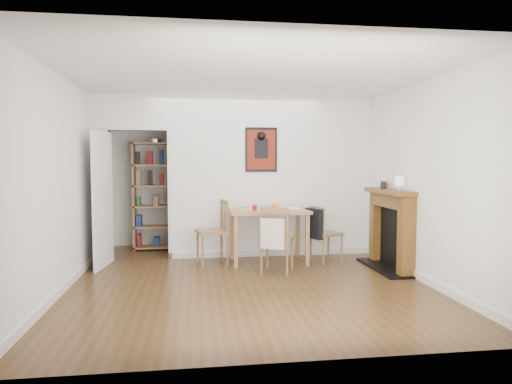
{
  "coord_description": "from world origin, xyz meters",
  "views": [
    {
      "loc": [
        -0.68,
        -6.0,
        1.58
      ],
      "look_at": [
        0.22,
        0.6,
        1.12
      ],
      "focal_mm": 32.0,
      "sensor_mm": 36.0,
      "label": 1
    }
  ],
  "objects": [
    {
      "name": "fireplace",
      "position": [
        2.16,
        0.25,
        0.62
      ],
      "size": [
        0.45,
        1.25,
        1.16
      ],
      "color": "brown",
      "rests_on": "ground"
    },
    {
      "name": "chair_front",
      "position": [
        0.47,
        0.27,
        0.48
      ],
      "size": [
        0.61,
        0.64,
        0.94
      ],
      "color": "olive",
      "rests_on": "ground"
    },
    {
      "name": "notebook",
      "position": [
        0.84,
        1.0,
        0.83
      ],
      "size": [
        0.28,
        0.21,
        0.01
      ],
      "primitive_type": "cube",
      "rotation": [
        0.0,
        0.0,
        -0.02
      ],
      "color": "white",
      "rests_on": "dining_table"
    },
    {
      "name": "ceramic_jar_b",
      "position": [
        2.18,
        0.59,
        1.21
      ],
      "size": [
        0.08,
        0.08,
        0.1
      ],
      "primitive_type": "cylinder",
      "color": "black",
      "rests_on": "fireplace"
    },
    {
      "name": "room_shell",
      "position": [
        0.1,
        1.34,
        1.3
      ],
      "size": [
        5.2,
        5.2,
        5.2
      ],
      "color": "white",
      "rests_on": "ground"
    },
    {
      "name": "ground",
      "position": [
        0.0,
        0.0,
        0.0
      ],
      "size": [
        5.2,
        5.2,
        0.0
      ],
      "primitive_type": "plane",
      "color": "#503219",
      "rests_on": "ground"
    },
    {
      "name": "chair_left",
      "position": [
        -0.42,
        0.87,
        0.49
      ],
      "size": [
        0.57,
        0.57,
        0.98
      ],
      "color": "olive",
      "rests_on": "ground"
    },
    {
      "name": "bookshelf",
      "position": [
        -1.35,
        2.21,
        0.95
      ],
      "size": [
        0.81,
        0.32,
        1.92
      ],
      "color": "#A37A4C",
      "rests_on": "ground"
    },
    {
      "name": "orange_fruit",
      "position": [
        0.57,
        1.04,
        0.87
      ],
      "size": [
        0.09,
        0.09,
        0.09
      ],
      "primitive_type": "sphere",
      "color": "orange",
      "rests_on": "dining_table"
    },
    {
      "name": "dining_table",
      "position": [
        0.45,
        0.89,
        0.72
      ],
      "size": [
        1.2,
        0.77,
        0.82
      ],
      "color": "#A37A4C",
      "rests_on": "ground"
    },
    {
      "name": "placemat",
      "position": [
        0.21,
        0.9,
        0.82
      ],
      "size": [
        0.38,
        0.3,
        0.0
      ],
      "primitive_type": "cube",
      "rotation": [
        0.0,
        0.0,
        -0.08
      ],
      "color": "#EFE3C4",
      "rests_on": "dining_table"
    },
    {
      "name": "ceramic_jar_a",
      "position": [
        2.08,
        0.39,
        1.21
      ],
      "size": [
        0.09,
        0.09,
        0.11
      ],
      "primitive_type": "cylinder",
      "color": "black",
      "rests_on": "fireplace"
    },
    {
      "name": "red_glass",
      "position": [
        0.22,
        0.78,
        0.86
      ],
      "size": [
        0.07,
        0.07,
        0.09
      ],
      "primitive_type": "cylinder",
      "color": "maroon",
      "rests_on": "dining_table"
    },
    {
      "name": "mantel_lamp",
      "position": [
        2.09,
        -0.13,
        1.28
      ],
      "size": [
        0.13,
        0.13,
        0.2
      ],
      "color": "silver",
      "rests_on": "fireplace"
    },
    {
      "name": "chair_right",
      "position": [
        1.32,
        0.77,
        0.45
      ],
      "size": [
        0.6,
        0.56,
        0.88
      ],
      "color": "olive",
      "rests_on": "ground"
    }
  ]
}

